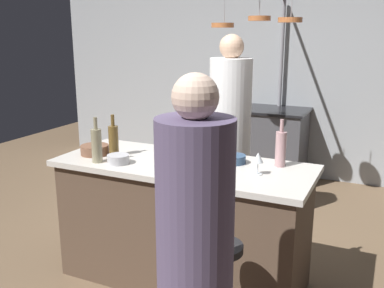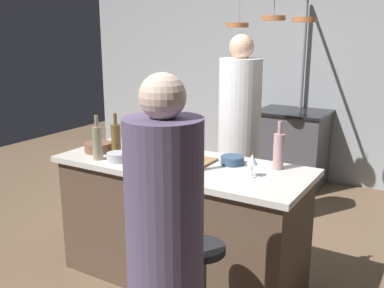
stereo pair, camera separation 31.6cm
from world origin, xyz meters
TOP-DOWN VIEW (x-y plane):
  - ground_plane at (0.00, 0.00)m, footprint 9.00×9.00m
  - back_wall at (0.00, 2.85)m, footprint 6.40×0.16m
  - kitchen_island at (0.00, 0.00)m, footprint 1.80×0.72m
  - stove_range at (0.00, 2.45)m, footprint 0.80×0.64m
  - chef at (-0.03, 1.01)m, footprint 0.37×0.37m
  - guest_right at (0.56, -1.02)m, footprint 0.34×0.34m
  - overhead_pot_rack at (0.02, 1.99)m, footprint 0.87×1.33m
  - cutting_board at (0.04, 0.06)m, footprint 0.32×0.22m
  - pepper_mill at (0.20, -0.08)m, footprint 0.05×0.05m
  - wine_bottle_rose at (0.63, 0.21)m, footprint 0.07×0.07m
  - wine_bottle_amber at (-0.54, -0.05)m, footprint 0.07×0.07m
  - wine_bottle_white at (-0.55, -0.24)m, footprint 0.07×0.07m
  - wine_glass_near_right_guest at (-0.11, -0.11)m, footprint 0.07×0.07m
  - wine_glass_near_left_guest at (0.54, -0.03)m, footprint 0.07×0.07m
  - mixing_bowl_blue at (0.32, 0.15)m, footprint 0.16×0.16m
  - mixing_bowl_wooden at (-0.69, -0.08)m, footprint 0.21×0.21m
  - mixing_bowl_steel at (-0.40, -0.20)m, footprint 0.15×0.15m

SIDE VIEW (x-z plane):
  - ground_plane at x=0.00m, z-range 0.00..0.00m
  - stove_range at x=0.00m, z-range 0.00..0.89m
  - kitchen_island at x=0.00m, z-range 0.00..0.90m
  - guest_right at x=0.56m, z-range -0.06..1.57m
  - chef at x=-0.03m, z-range -0.06..1.70m
  - cutting_board at x=0.04m, z-range 0.90..0.92m
  - mixing_bowl_blue at x=0.32m, z-range 0.90..0.96m
  - mixing_bowl_steel at x=-0.40m, z-range 0.90..0.96m
  - mixing_bowl_wooden at x=-0.69m, z-range 0.90..0.97m
  - pepper_mill at x=0.20m, z-range 0.90..1.11m
  - wine_glass_near_right_guest at x=-0.11m, z-range 0.93..1.08m
  - wine_glass_near_left_guest at x=0.54m, z-range 0.93..1.08m
  - wine_bottle_amber at x=-0.54m, z-range 0.86..1.17m
  - wine_bottle_white at x=-0.55m, z-range 0.86..1.18m
  - wine_bottle_rose at x=0.63m, z-range 0.86..1.19m
  - back_wall at x=0.00m, z-range 0.00..2.60m
  - overhead_pot_rack at x=0.02m, z-range 0.56..2.73m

